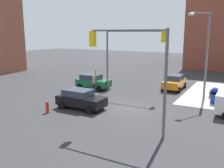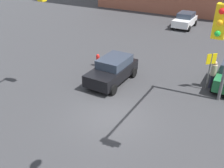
# 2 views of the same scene
# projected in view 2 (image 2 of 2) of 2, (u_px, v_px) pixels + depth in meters

# --- Properties ---
(ground_plane) EXTENTS (120.00, 120.00, 0.00)m
(ground_plane) POSITION_uv_depth(u_px,v_px,m) (113.00, 116.00, 13.12)
(ground_plane) COLOR #333335
(warning_sign_two_way) EXTENTS (0.48, 0.48, 2.40)m
(warning_sign_two_way) POSITION_uv_depth(u_px,v_px,m) (210.00, 65.00, 14.85)
(warning_sign_two_way) COLOR #4C4C4C
(warning_sign_two_way) RESTS_ON ground
(fire_hydrant) EXTENTS (0.26, 0.26, 0.94)m
(fire_hydrant) POSITION_uv_depth(u_px,v_px,m) (98.00, 60.00, 18.57)
(fire_hydrant) COLOR red
(fire_hydrant) RESTS_ON ground
(hatchback_black) EXTENTS (4.08, 2.02, 1.62)m
(hatchback_black) POSITION_uv_depth(u_px,v_px,m) (113.00, 70.00, 16.18)
(hatchback_black) COLOR black
(hatchback_black) RESTS_ON ground
(sedan_white) EXTENTS (3.94, 2.02, 1.62)m
(sedan_white) POSITION_uv_depth(u_px,v_px,m) (185.00, 20.00, 27.91)
(sedan_white) COLOR white
(sedan_white) RESTS_ON ground
(pedestrian_crossing) EXTENTS (0.36, 0.36, 1.79)m
(pedestrian_crossing) POSITION_uv_depth(u_px,v_px,m) (213.00, 74.00, 15.39)
(pedestrian_crossing) COLOR #9E937A
(pedestrian_crossing) RESTS_ON ground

